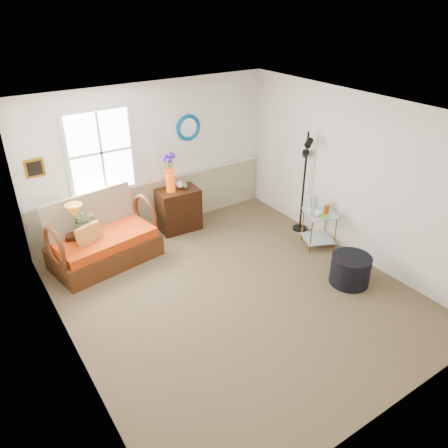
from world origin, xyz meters
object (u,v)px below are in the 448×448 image
lamp_stand (80,248)px  cabinet (179,210)px  side_table (319,229)px  loveseat (103,232)px  ottoman (350,270)px  floor_lamp (304,183)px

lamp_stand → cabinet: cabinet is taller
side_table → loveseat: bearing=154.3°
ottoman → side_table: bearing=70.5°
loveseat → lamp_stand: (-0.35, 0.15, -0.24)m
loveseat → cabinet: loveseat is taller
side_table → cabinet: bearing=132.4°
cabinet → floor_lamp: bearing=-30.1°
ottoman → lamp_stand: bearing=139.2°
side_table → floor_lamp: (0.15, 0.60, 0.60)m
loveseat → cabinet: size_ratio=2.10×
loveseat → ottoman: (2.81, -2.58, -0.31)m
loveseat → side_table: (3.18, -1.53, -0.22)m
cabinet → ottoman: size_ratio=1.33×
side_table → ottoman: side_table is taller
cabinet → floor_lamp: (1.83, -1.24, 0.52)m
ottoman → loveseat: bearing=137.5°
floor_lamp → ottoman: 1.86m
side_table → ottoman: bearing=-109.5°
side_table → ottoman: 1.12m
floor_lamp → cabinet: bearing=121.7°
floor_lamp → ottoman: floor_lamp is taller
loveseat → ottoman: loveseat is taller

